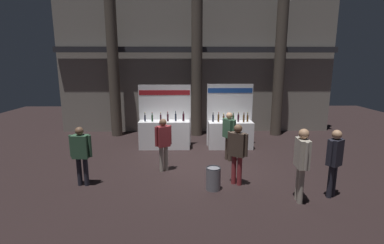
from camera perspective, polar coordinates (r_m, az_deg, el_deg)
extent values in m
plane|color=black|center=(8.95, 1.75, -8.73)|extent=(24.89, 24.89, 0.00)
cube|color=gray|center=(12.98, 0.88, 12.96)|extent=(12.45, 0.25, 6.79)
cube|color=#2D2D33|center=(12.69, 0.93, 14.53)|extent=(12.45, 0.20, 0.24)
cylinder|color=#51473D|center=(12.57, -15.67, 10.02)|extent=(0.47, 0.47, 5.68)
cylinder|color=#51473D|center=(12.18, 0.99, 10.41)|extent=(0.47, 0.47, 5.68)
cylinder|color=#51473D|center=(12.80, 17.34, 9.95)|extent=(0.47, 0.47, 5.68)
cube|color=white|center=(10.58, -5.60, -2.57)|extent=(1.88, 0.60, 1.04)
cube|color=white|center=(10.77, -5.52, 1.28)|extent=(1.97, 0.04, 2.36)
cube|color=maroon|center=(10.62, -5.63, 5.97)|extent=(1.91, 0.01, 0.18)
cylinder|color=black|center=(10.48, -9.54, 0.76)|extent=(0.06, 0.06, 0.24)
cylinder|color=black|center=(10.45, -9.57, 1.62)|extent=(0.03, 0.03, 0.08)
cylinder|color=gold|center=(10.45, -9.58, 1.90)|extent=(0.03, 0.03, 0.02)
cylinder|color=#19381E|center=(10.43, -8.09, 0.76)|extent=(0.06, 0.06, 0.24)
cylinder|color=#19381E|center=(10.40, -8.12, 1.63)|extent=(0.03, 0.03, 0.09)
cylinder|color=red|center=(10.39, -8.13, 1.91)|extent=(0.03, 0.03, 0.02)
cylinder|color=black|center=(10.44, -6.39, 0.82)|extent=(0.06, 0.06, 0.24)
cylinder|color=black|center=(10.41, -6.41, 1.65)|extent=(0.03, 0.03, 0.07)
cylinder|color=gold|center=(10.40, -6.42, 1.89)|extent=(0.03, 0.03, 0.02)
cylinder|color=black|center=(10.41, -4.95, 0.88)|extent=(0.07, 0.07, 0.26)
cylinder|color=black|center=(10.38, -4.97, 1.80)|extent=(0.03, 0.03, 0.08)
cylinder|color=red|center=(10.37, -4.97, 2.06)|extent=(0.03, 0.03, 0.02)
cylinder|color=black|center=(10.42, -3.34, 0.94)|extent=(0.06, 0.06, 0.27)
cylinder|color=black|center=(10.39, -3.35, 1.91)|extent=(0.03, 0.03, 0.08)
cylinder|color=black|center=(10.38, -3.35, 2.18)|extent=(0.03, 0.03, 0.02)
cylinder|color=black|center=(10.41, -1.76, 0.96)|extent=(0.07, 0.07, 0.27)
cylinder|color=black|center=(10.38, -1.77, 1.88)|extent=(0.03, 0.03, 0.07)
cylinder|color=black|center=(10.38, -1.77, 2.11)|extent=(0.03, 0.03, 0.02)
cube|color=maroon|center=(10.29, -5.97, 0.04)|extent=(0.26, 0.35, 0.02)
cube|color=white|center=(10.64, 7.80, -2.63)|extent=(1.65, 0.60, 1.01)
cube|color=white|center=(10.82, 7.64, 1.36)|extent=(1.73, 0.04, 2.39)
cube|color=navy|center=(10.67, 7.80, 6.37)|extent=(1.68, 0.01, 0.18)
cylinder|color=black|center=(10.48, 4.30, 0.80)|extent=(0.06, 0.06, 0.27)
cylinder|color=black|center=(10.45, 4.32, 1.68)|extent=(0.03, 0.03, 0.06)
cylinder|color=black|center=(10.44, 4.32, 1.91)|extent=(0.03, 0.03, 0.02)
cylinder|color=#472D14|center=(10.47, 5.41, 0.80)|extent=(0.06, 0.06, 0.28)
cylinder|color=#472D14|center=(10.44, 5.43, 1.73)|extent=(0.03, 0.03, 0.07)
cylinder|color=red|center=(10.43, 5.43, 1.95)|extent=(0.03, 0.03, 0.02)
cylinder|color=#472D14|center=(10.45, 6.46, 0.63)|extent=(0.07, 0.07, 0.24)
cylinder|color=#472D14|center=(10.42, 6.48, 1.45)|extent=(0.03, 0.03, 0.07)
cylinder|color=gold|center=(10.41, 6.48, 1.69)|extent=(0.03, 0.03, 0.02)
cylinder|color=black|center=(10.56, 7.28, 0.80)|extent=(0.06, 0.06, 0.26)
cylinder|color=black|center=(10.53, 7.30, 1.66)|extent=(0.03, 0.03, 0.07)
cylinder|color=red|center=(10.52, 7.31, 1.89)|extent=(0.03, 0.03, 0.02)
cylinder|color=#19381E|center=(10.53, 8.39, 0.69)|extent=(0.07, 0.07, 0.24)
cylinder|color=#19381E|center=(10.50, 8.42, 1.58)|extent=(0.03, 0.03, 0.09)
cylinder|color=gold|center=(10.49, 8.43, 1.86)|extent=(0.03, 0.03, 0.02)
cylinder|color=black|center=(10.56, 9.40, 0.77)|extent=(0.07, 0.07, 0.27)
cylinder|color=black|center=(10.53, 9.44, 1.69)|extent=(0.03, 0.03, 0.07)
cylinder|color=gold|center=(10.52, 9.44, 1.93)|extent=(0.03, 0.03, 0.02)
cylinder|color=#472D14|center=(10.53, 10.48, 0.69)|extent=(0.07, 0.07, 0.27)
cylinder|color=#472D14|center=(10.50, 10.52, 1.62)|extent=(0.03, 0.03, 0.08)
cylinder|color=red|center=(10.49, 10.53, 1.88)|extent=(0.03, 0.03, 0.02)
cylinder|color=#472D14|center=(10.64, 11.24, 0.71)|extent=(0.07, 0.07, 0.24)
cylinder|color=#472D14|center=(10.61, 11.27, 1.59)|extent=(0.03, 0.03, 0.09)
cylinder|color=gold|center=(10.60, 11.28, 1.87)|extent=(0.03, 0.03, 0.02)
cylinder|color=slate|center=(7.24, 4.35, -11.46)|extent=(0.37, 0.37, 0.57)
torus|color=black|center=(7.13, 4.38, -9.28)|extent=(0.37, 0.37, 0.02)
cylinder|color=maroon|center=(7.53, 9.64, -9.77)|extent=(0.12, 0.12, 0.78)
cylinder|color=maroon|center=(7.59, 8.51, -9.57)|extent=(0.12, 0.12, 0.78)
cube|color=#47382D|center=(7.33, 9.25, -4.55)|extent=(0.44, 0.38, 0.62)
sphere|color=brown|center=(7.22, 9.36, -1.32)|extent=(0.22, 0.22, 0.22)
cylinder|color=#47382D|center=(7.25, 11.01, -4.69)|extent=(0.08, 0.08, 0.59)
cylinder|color=#47382D|center=(7.42, 7.54, -4.18)|extent=(0.08, 0.08, 0.59)
cylinder|color=#23232D|center=(7.53, 26.32, -10.85)|extent=(0.12, 0.12, 0.80)
cylinder|color=#23232D|center=(7.64, 26.85, -10.56)|extent=(0.12, 0.12, 0.80)
cube|color=#23232D|center=(7.35, 27.10, -5.54)|extent=(0.39, 0.37, 0.63)
sphere|color=tan|center=(7.25, 27.42, -2.29)|extent=(0.22, 0.22, 0.22)
cylinder|color=#23232D|center=(7.18, 26.33, -5.74)|extent=(0.08, 0.08, 0.60)
cylinder|color=#23232D|center=(7.52, 27.86, -5.12)|extent=(0.08, 0.08, 0.60)
cylinder|color=#23232D|center=(7.98, -21.94, -9.33)|extent=(0.12, 0.12, 0.76)
cylinder|color=#23232D|center=(7.91, -20.77, -9.42)|extent=(0.12, 0.12, 0.76)
cube|color=#33563D|center=(7.73, -21.74, -4.66)|extent=(0.41, 0.28, 0.60)
sphere|color=brown|center=(7.63, -21.97, -1.70)|extent=(0.21, 0.21, 0.21)
cylinder|color=#33563D|center=(7.83, -23.40, -4.48)|extent=(0.08, 0.08, 0.57)
cylinder|color=#33563D|center=(7.63, -20.05, -4.62)|extent=(0.08, 0.08, 0.57)
cylinder|color=#ADA393|center=(7.13, 20.83, -11.47)|extent=(0.12, 0.12, 0.84)
cylinder|color=#ADA393|center=(6.97, 21.29, -12.06)|extent=(0.12, 0.12, 0.84)
cube|color=#ADA393|center=(6.79, 21.53, -5.95)|extent=(0.26, 0.46, 0.66)
sphere|color=tan|center=(6.68, 21.82, -2.25)|extent=(0.23, 0.23, 0.23)
cylinder|color=#ADA393|center=(7.03, 20.87, -5.16)|extent=(0.08, 0.08, 0.63)
cylinder|color=#ADA393|center=(6.55, 22.26, -6.51)|extent=(0.08, 0.08, 0.63)
cylinder|color=#ADA393|center=(8.37, -6.24, -7.49)|extent=(0.12, 0.12, 0.76)
cylinder|color=#ADA393|center=(8.43, -5.31, -7.34)|extent=(0.12, 0.12, 0.76)
cube|color=maroon|center=(8.20, -5.87, -2.90)|extent=(0.42, 0.38, 0.60)
sphere|color=brown|center=(8.11, -5.93, -0.08)|extent=(0.21, 0.21, 0.21)
cylinder|color=maroon|center=(8.12, -7.30, -2.98)|extent=(0.08, 0.08, 0.57)
cylinder|color=maroon|center=(8.28, -4.47, -2.62)|extent=(0.08, 0.08, 0.57)
cylinder|color=#47382D|center=(9.27, 7.75, -5.58)|extent=(0.12, 0.12, 0.77)
cylinder|color=#47382D|center=(9.40, 7.13, -5.30)|extent=(0.12, 0.12, 0.77)
cube|color=#33563D|center=(9.15, 7.55, -1.29)|extent=(0.40, 0.47, 0.61)
sphere|color=tan|center=(9.07, 7.62, 1.28)|extent=(0.21, 0.21, 0.21)
cylinder|color=#33563D|center=(8.95, 8.49, -1.52)|extent=(0.08, 0.08, 0.58)
cylinder|color=#33563D|center=(9.35, 6.67, -0.90)|extent=(0.08, 0.08, 0.58)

